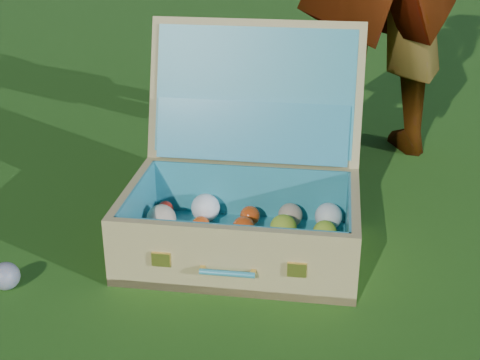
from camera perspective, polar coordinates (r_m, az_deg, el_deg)
name	(u,v)px	position (r m, az deg, el deg)	size (l,w,h in m)	color
ground	(257,266)	(1.78, 1.44, -7.32)	(60.00, 60.00, 0.00)	#215114
stray_ball	(6,276)	(1.77, -19.37, -7.74)	(0.07, 0.07, 0.07)	#3B679B
suitcase	(246,185)	(1.84, 0.47, -0.45)	(0.71, 0.68, 0.57)	tan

